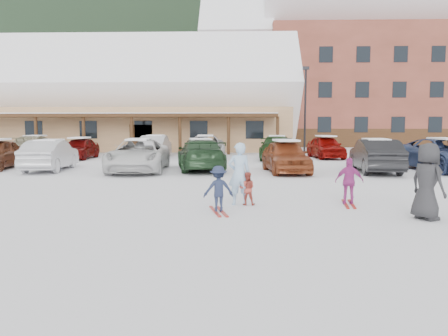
{
  "coord_description": "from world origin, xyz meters",
  "views": [
    {
      "loc": [
        0.7,
        -11.41,
        2.26
      ],
      "look_at": [
        0.3,
        1.0,
        1.0
      ],
      "focal_mm": 35.0,
      "sensor_mm": 36.0,
      "label": 1
    }
  ],
  "objects_px": {
    "day_lodge": "(131,105)",
    "lamp_post": "(305,105)",
    "alpine_hotel": "(361,66)",
    "parked_car_10": "(206,147)",
    "parked_car_4": "(286,156)",
    "parked_car_12": "(326,147)",
    "parked_car_1": "(50,155)",
    "parked_car_6": "(445,155)",
    "child_navy": "(218,189)",
    "parked_car_9": "(156,147)",
    "adult_skier": "(239,174)",
    "toddler_red": "(247,189)",
    "child_magenta": "(349,181)",
    "parked_car_11": "(277,148)",
    "parked_car_5": "(375,156)",
    "parked_car_7": "(36,146)",
    "parked_car_2": "(139,155)",
    "parked_car_3": "(201,154)",
    "parked_car_8": "(80,148)",
    "bystander_dark": "(427,181)"
  },
  "relations": [
    {
      "from": "toddler_red",
      "to": "child_navy",
      "type": "xyz_separation_m",
      "value": [
        -0.76,
        -1.0,
        0.13
      ]
    },
    {
      "from": "lamp_post",
      "to": "parked_car_5",
      "type": "xyz_separation_m",
      "value": [
        1.18,
        -14.07,
        -2.98
      ]
    },
    {
      "from": "parked_car_2",
      "to": "parked_car_9",
      "type": "xyz_separation_m",
      "value": [
        -0.77,
        8.44,
        -0.02
      ]
    },
    {
      "from": "day_lodge",
      "to": "child_magenta",
      "type": "xyz_separation_m",
      "value": [
        12.82,
        -27.16,
        -3.28
      ]
    },
    {
      "from": "parked_car_6",
      "to": "parked_car_12",
      "type": "distance_m",
      "value": 8.87
    },
    {
      "from": "alpine_hotel",
      "to": "parked_car_10",
      "type": "bearing_deg",
      "value": -127.08
    },
    {
      "from": "parked_car_1",
      "to": "parked_car_6",
      "type": "xyz_separation_m",
      "value": [
        19.02,
        0.25,
        0.04
      ]
    },
    {
      "from": "day_lodge",
      "to": "lamp_post",
      "type": "distance_m",
      "value": 15.69
    },
    {
      "from": "parked_car_4",
      "to": "parked_car_7",
      "type": "xyz_separation_m",
      "value": [
        -15.94,
        8.75,
        -0.02
      ]
    },
    {
      "from": "day_lodge",
      "to": "alpine_hotel",
      "type": "bearing_deg",
      "value": 23.33
    },
    {
      "from": "parked_car_12",
      "to": "parked_car_3",
      "type": "bearing_deg",
      "value": -141.04
    },
    {
      "from": "parked_car_11",
      "to": "parked_car_2",
      "type": "bearing_deg",
      "value": 50.36
    },
    {
      "from": "parked_car_6",
      "to": "parked_car_8",
      "type": "xyz_separation_m",
      "value": [
        -20.12,
        6.74,
        -0.1
      ]
    },
    {
      "from": "parked_car_7",
      "to": "parked_car_9",
      "type": "height_order",
      "value": "parked_car_9"
    },
    {
      "from": "day_lodge",
      "to": "child_navy",
      "type": "distance_m",
      "value": 29.96
    },
    {
      "from": "adult_skier",
      "to": "child_magenta",
      "type": "bearing_deg",
      "value": 172.22
    },
    {
      "from": "parked_car_8",
      "to": "parked_car_11",
      "type": "height_order",
      "value": "parked_car_11"
    },
    {
      "from": "alpine_hotel",
      "to": "lamp_post",
      "type": "bearing_deg",
      "value": -119.36
    },
    {
      "from": "parked_car_6",
      "to": "parked_car_11",
      "type": "distance_m",
      "value": 9.92
    },
    {
      "from": "parked_car_7",
      "to": "parked_car_8",
      "type": "height_order",
      "value": "parked_car_7"
    },
    {
      "from": "parked_car_5",
      "to": "parked_car_12",
      "type": "height_order",
      "value": "parked_car_5"
    },
    {
      "from": "child_navy",
      "to": "bystander_dark",
      "type": "height_order",
      "value": "bystander_dark"
    },
    {
      "from": "alpine_hotel",
      "to": "parked_car_1",
      "type": "distance_m",
      "value": 37.32
    },
    {
      "from": "parked_car_4",
      "to": "parked_car_10",
      "type": "height_order",
      "value": "parked_car_10"
    },
    {
      "from": "parked_car_2",
      "to": "parked_car_4",
      "type": "bearing_deg",
      "value": -5.83
    },
    {
      "from": "day_lodge",
      "to": "parked_car_6",
      "type": "bearing_deg",
      "value": -42.99
    },
    {
      "from": "parked_car_4",
      "to": "parked_car_11",
      "type": "xyz_separation_m",
      "value": [
        0.24,
        7.33,
        -0.0
      ]
    },
    {
      "from": "lamp_post",
      "to": "parked_car_1",
      "type": "bearing_deg",
      "value": -136.3
    },
    {
      "from": "parked_car_1",
      "to": "parked_car_12",
      "type": "bearing_deg",
      "value": -156.93
    },
    {
      "from": "parked_car_7",
      "to": "parked_car_9",
      "type": "relative_size",
      "value": 1.11
    },
    {
      "from": "parked_car_4",
      "to": "parked_car_12",
      "type": "relative_size",
      "value": 1.02
    },
    {
      "from": "toddler_red",
      "to": "adult_skier",
      "type": "bearing_deg",
      "value": -5.36
    },
    {
      "from": "parked_car_1",
      "to": "parked_car_8",
      "type": "relative_size",
      "value": 1.11
    },
    {
      "from": "toddler_red",
      "to": "child_navy",
      "type": "bearing_deg",
      "value": 55.16
    },
    {
      "from": "parked_car_10",
      "to": "child_navy",
      "type": "bearing_deg",
      "value": -87.69
    },
    {
      "from": "lamp_post",
      "to": "parked_car_6",
      "type": "bearing_deg",
      "value": -71.06
    },
    {
      "from": "parked_car_1",
      "to": "parked_car_7",
      "type": "distance_m",
      "value": 9.44
    },
    {
      "from": "alpine_hotel",
      "to": "parked_car_6",
      "type": "relative_size",
      "value": 5.56
    },
    {
      "from": "child_magenta",
      "to": "parked_car_1",
      "type": "relative_size",
      "value": 0.29
    },
    {
      "from": "parked_car_5",
      "to": "parked_car_8",
      "type": "relative_size",
      "value": 1.16
    },
    {
      "from": "adult_skier",
      "to": "toddler_red",
      "type": "relative_size",
      "value": 1.89
    },
    {
      "from": "alpine_hotel",
      "to": "adult_skier",
      "type": "bearing_deg",
      "value": -109.94
    },
    {
      "from": "day_lodge",
      "to": "parked_car_5",
      "type": "bearing_deg",
      "value": -49.42
    },
    {
      "from": "toddler_red",
      "to": "parked_car_3",
      "type": "relative_size",
      "value": 0.18
    },
    {
      "from": "adult_skier",
      "to": "parked_car_11",
      "type": "height_order",
      "value": "adult_skier"
    },
    {
      "from": "parked_car_2",
      "to": "parked_car_3",
      "type": "height_order",
      "value": "parked_car_2"
    },
    {
      "from": "parked_car_7",
      "to": "parked_car_11",
      "type": "bearing_deg",
      "value": 172.51
    },
    {
      "from": "child_navy",
      "to": "parked_car_9",
      "type": "bearing_deg",
      "value": -87.46
    },
    {
      "from": "parked_car_12",
      "to": "alpine_hotel",
      "type": "bearing_deg",
      "value": 63.18
    },
    {
      "from": "parked_car_4",
      "to": "parked_car_9",
      "type": "height_order",
      "value": "parked_car_4"
    }
  ]
}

